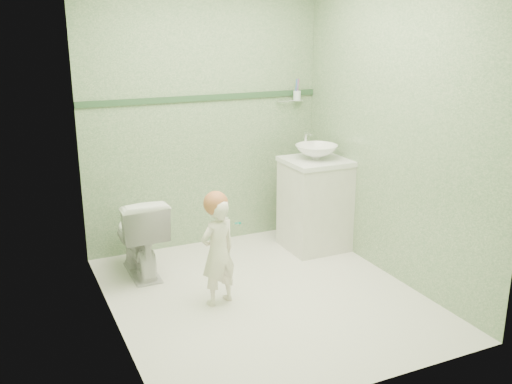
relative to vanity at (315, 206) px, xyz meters
name	(u,v)px	position (x,y,z in m)	size (l,w,h in m)	color
ground	(264,296)	(-0.84, -0.70, -0.40)	(2.50, 2.50, 0.00)	white
room_shell	(265,140)	(-0.84, -0.70, 0.80)	(2.50, 2.54, 2.40)	gray
trim_stripe	(204,98)	(-0.84, 0.54, 0.95)	(2.20, 0.02, 0.05)	#2E5031
vanity	(315,206)	(0.00, 0.00, 0.00)	(0.52, 0.50, 0.80)	silver
counter	(316,161)	(0.00, 0.00, 0.41)	(0.54, 0.52, 0.04)	white
basin	(316,152)	(0.00, 0.00, 0.49)	(0.37, 0.37, 0.13)	white
faucet	(306,139)	(0.00, 0.19, 0.57)	(0.03, 0.13, 0.18)	silver
cup_holder	(296,96)	(0.05, 0.48, 0.93)	(0.26, 0.07, 0.21)	silver
toilet	(139,235)	(-1.58, 0.10, -0.07)	(0.37, 0.65, 0.67)	white
toddler	(218,252)	(-1.19, -0.65, 0.00)	(0.29, 0.19, 0.80)	white
hair_cap	(216,203)	(-1.19, -0.63, 0.36)	(0.18, 0.18, 0.18)	#B6673D
teal_toothbrush	(236,223)	(-1.09, -0.75, 0.24)	(0.11, 0.14, 0.08)	#078E7C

